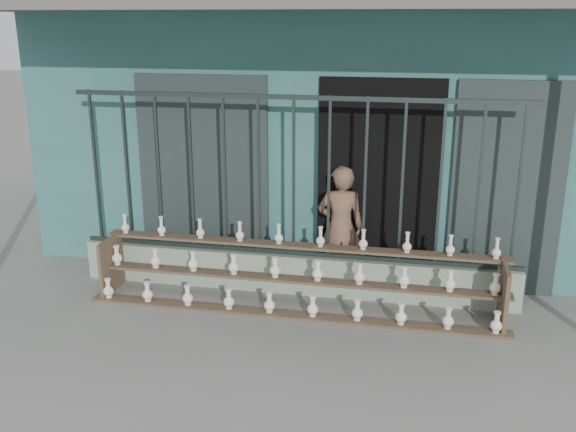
# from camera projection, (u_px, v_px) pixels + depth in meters

# --- Properties ---
(ground) EXTENTS (60.00, 60.00, 0.00)m
(ground) POSITION_uv_depth(u_px,v_px,m) (267.00, 345.00, 6.19)
(ground) COLOR slate
(workshop_building) EXTENTS (7.40, 6.60, 3.21)m
(workshop_building) POSITION_uv_depth(u_px,v_px,m) (331.00, 115.00, 9.67)
(workshop_building) COLOR #326A67
(workshop_building) RESTS_ON ground
(parapet_wall) EXTENTS (5.00, 0.20, 0.45)m
(parapet_wall) POSITION_uv_depth(u_px,v_px,m) (293.00, 273.00, 7.34)
(parapet_wall) COLOR #92A78F
(parapet_wall) RESTS_ON ground
(security_fence) EXTENTS (5.00, 0.04, 1.80)m
(security_fence) POSITION_uv_depth(u_px,v_px,m) (294.00, 178.00, 7.01)
(security_fence) COLOR #283330
(security_fence) RESTS_ON parapet_wall
(shelf_rack) EXTENTS (4.50, 0.68, 0.85)m
(shelf_rack) POSITION_uv_depth(u_px,v_px,m) (295.00, 277.00, 6.89)
(shelf_rack) COLOR brown
(shelf_rack) RESTS_ON ground
(elderly_woman) EXTENTS (0.59, 0.44, 1.45)m
(elderly_woman) POSITION_uv_depth(u_px,v_px,m) (340.00, 227.00, 7.34)
(elderly_woman) COLOR brown
(elderly_woman) RESTS_ON ground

